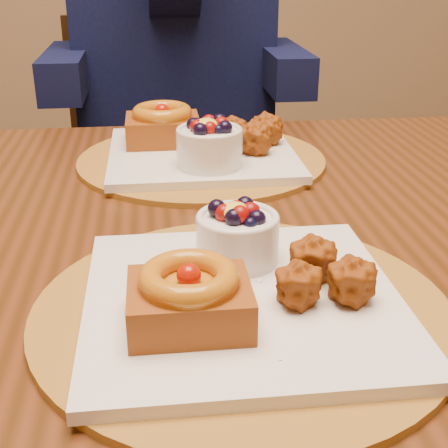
% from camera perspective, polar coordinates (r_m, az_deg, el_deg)
% --- Properties ---
extents(dining_table, '(1.60, 0.90, 0.76)m').
position_cam_1_polar(dining_table, '(0.80, -0.65, -4.54)').
color(dining_table, '#381D0A').
rests_on(dining_table, ground).
extents(place_setting_near, '(0.38, 0.38, 0.08)m').
position_cam_1_polar(place_setting_near, '(0.56, 1.44, -6.11)').
color(place_setting_near, brown).
rests_on(place_setting_near, dining_table).
extents(place_setting_far, '(0.38, 0.38, 0.09)m').
position_cam_1_polar(place_setting_far, '(0.96, -2.25, 7.08)').
color(place_setting_far, brown).
rests_on(place_setting_far, dining_table).
extents(chair_far, '(0.45, 0.45, 0.90)m').
position_cam_1_polar(chair_far, '(1.74, -6.51, 4.94)').
color(chair_far, black).
rests_on(chair_far, ground).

